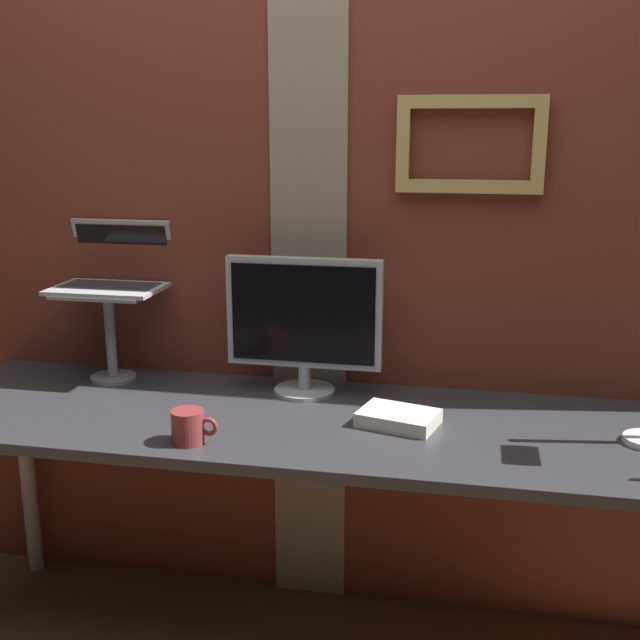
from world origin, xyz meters
name	(u,v)px	position (x,y,z in m)	size (l,w,h in m)	color
brick_wall_back	(319,240)	(0.00, 0.44, 1.17)	(3.18, 0.16, 2.34)	brown
desk	(313,442)	(0.06, 0.06, 0.67)	(2.22, 0.64, 0.74)	#333338
monitor	(304,319)	(-0.01, 0.26, 0.97)	(0.46, 0.18, 0.40)	#ADB2B7
laptop_stand	(109,321)	(-0.62, 0.26, 0.93)	(0.28, 0.22, 0.28)	gray
laptop	(115,270)	(-0.62, 0.32, 1.08)	(0.33, 0.27, 0.20)	#ADB2B7
coffee_mug	(189,427)	(-0.21, -0.16, 0.78)	(0.12, 0.08, 0.08)	maroon
paper_clutter_stack	(398,418)	(0.29, 0.06, 0.76)	(0.20, 0.14, 0.04)	silver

